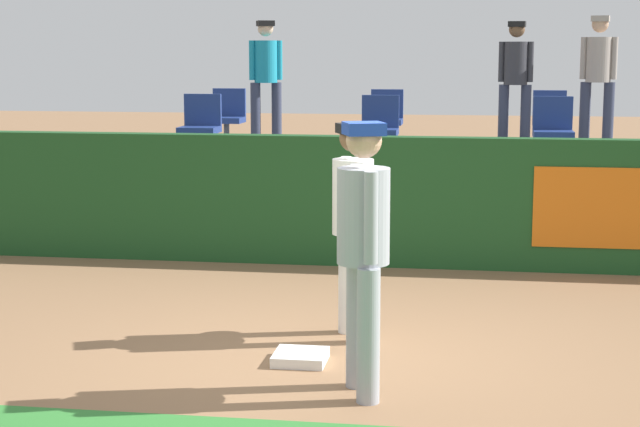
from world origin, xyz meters
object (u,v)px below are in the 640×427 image
object	(u,v)px
seat_back_left	(228,115)
spectator_casual	(598,71)
seat_back_right	(550,118)
spectator_capped	(266,72)
seat_front_left	(201,124)
player_runner_visitor	(363,239)
first_base	(300,357)
seat_front_center	(379,126)
seat_back_center	(386,116)
player_fielder_home	(353,215)
seat_front_right	(553,128)
spectator_hooded	(516,74)

from	to	relation	value
seat_back_left	spectator_casual	size ratio (longest dim) A/B	0.45
seat_back_right	spectator_capped	bearing A→B (deg)	166.06
seat_back_left	seat_front_left	distance (m)	1.80
player_runner_visitor	spectator_casual	size ratio (longest dim) A/B	1.01
seat_back_left	spectator_capped	distance (m)	1.24
seat_front_left	seat_back_right	bearing A→B (deg)	22.16
first_base	seat_front_center	world-z (taller)	seat_front_center
spectator_capped	seat_back_right	bearing A→B (deg)	144.22
seat_back_right	seat_back_center	bearing A→B (deg)	180.00
seat_front_center	seat_back_left	bearing A→B (deg)	142.54
first_base	player_fielder_home	bearing A→B (deg)	67.82
player_fielder_home	player_runner_visitor	xyz separation A→B (m)	(0.24, -1.43, 0.07)
first_base	seat_back_center	world-z (taller)	seat_back_center
player_runner_visitor	seat_back_right	distance (m)	7.79
seat_front_right	player_runner_visitor	bearing A→B (deg)	-105.82
first_base	seat_back_left	bearing A→B (deg)	107.93
spectator_hooded	spectator_casual	xyz separation A→B (m)	(1.19, 0.14, 0.05)
seat_front_right	seat_front_center	bearing A→B (deg)	-180.00
player_runner_visitor	spectator_capped	distance (m)	9.01
seat_back_left	seat_front_left	bearing A→B (deg)	-87.12
seat_front_left	spectator_capped	world-z (taller)	spectator_capped
seat_back_left	seat_back_right	xyz separation A→B (m)	(4.51, -0.00, -0.00)
seat_back_left	seat_front_left	size ratio (longest dim) A/B	1.00
spectator_hooded	first_base	bearing A→B (deg)	84.05
spectator_casual	player_fielder_home	bearing A→B (deg)	80.17
first_base	spectator_capped	distance (m)	8.42
seat_back_center	seat_front_right	bearing A→B (deg)	-39.82
seat_back_center	spectator_capped	distance (m)	2.26
seat_front_right	seat_back_left	size ratio (longest dim) A/B	1.00
spectator_capped	player_fielder_home	bearing A→B (deg)	85.16
seat_front_right	seat_back_left	distance (m)	4.79
spectator_hooded	player_fielder_home	bearing A→B (deg)	85.08
player_runner_visitor	seat_front_left	xyz separation A→B (m)	(-2.70, 5.79, 0.34)
seat_back_right	spectator_capped	size ratio (longest dim) A/B	0.46
seat_back_left	spectator_capped	world-z (taller)	spectator_capped
spectator_capped	spectator_casual	xyz separation A→B (m)	(4.90, 0.13, 0.03)
first_base	seat_back_left	distance (m)	7.41
seat_front_center	first_base	bearing A→B (deg)	-91.22
seat_front_center	seat_front_left	xyz separation A→B (m)	(-2.26, 0.00, 0.00)
seat_back_left	seat_back_center	distance (m)	2.28
seat_front_right	seat_back_left	bearing A→B (deg)	157.90
seat_back_right	seat_front_left	distance (m)	4.77
spectator_capped	player_runner_visitor	bearing A→B (deg)	83.97
player_runner_visitor	seat_back_left	size ratio (longest dim) A/B	2.26
player_runner_visitor	first_base	bearing A→B (deg)	-159.69
player_runner_visitor	spectator_casual	world-z (taller)	spectator_casual
seat_back_left	spectator_capped	bearing A→B (deg)	71.20
player_fielder_home	spectator_hooded	bearing A→B (deg)	144.80
seat_front_right	spectator_hooded	xyz separation A→B (m)	(-0.36, 2.82, 0.57)
seat_front_left	spectator_hooded	size ratio (longest dim) A/B	0.47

